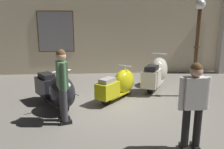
{
  "coord_description": "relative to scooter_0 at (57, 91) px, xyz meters",
  "views": [
    {
      "loc": [
        -0.66,
        -5.66,
        2.22
      ],
      "look_at": [
        -0.22,
        0.89,
        0.66
      ],
      "focal_mm": 36.35,
      "sensor_mm": 36.0,
      "label": 1
    }
  ],
  "objects": [
    {
      "name": "visitor_0",
      "position": [
        2.64,
        -2.1,
        0.42
      ],
      "size": [
        0.53,
        0.25,
        1.56
      ],
      "rotation": [
        0.0,
        0.0,
        1.58
      ],
      "color": "black",
      "rests_on": "ground"
    },
    {
      "name": "scooter_1",
      "position": [
        1.66,
        0.67,
        -0.05
      ],
      "size": [
        1.33,
        1.47,
        0.95
      ],
      "rotation": [
        0.0,
        0.0,
        0.88
      ],
      "color": "black",
      "rests_on": "ground"
    },
    {
      "name": "lamppost",
      "position": [
        3.91,
        0.75,
        1.05
      ],
      "size": [
        0.28,
        0.28,
        2.81
      ],
      "color": "#472D19",
      "rests_on": "ground"
    },
    {
      "name": "ground_plane",
      "position": [
        1.69,
        0.06,
        -0.49
      ],
      "size": [
        60.0,
        60.0,
        0.0
      ],
      "primitive_type": "plane",
      "color": "slate"
    },
    {
      "name": "scooter_2",
      "position": [
        3.03,
        1.73,
        0.03
      ],
      "size": [
        1.34,
        1.89,
        1.13
      ],
      "rotation": [
        0.0,
        0.0,
        1.08
      ],
      "color": "black",
      "rests_on": "ground"
    },
    {
      "name": "scooter_0",
      "position": [
        0.0,
        0.0,
        0.0
      ],
      "size": [
        1.39,
        1.72,
        1.07
      ],
      "rotation": [
        0.0,
        0.0,
        -0.97
      ],
      "color": "black",
      "rests_on": "ground"
    },
    {
      "name": "showroom_back_wall",
      "position": [
        1.83,
        4.08,
        1.28
      ],
      "size": [
        18.0,
        0.63,
        3.53
      ],
      "color": "beige",
      "rests_on": "ground"
    },
    {
      "name": "visitor_1",
      "position": [
        0.27,
        -0.84,
        0.47
      ],
      "size": [
        0.34,
        0.53,
        1.65
      ],
      "rotation": [
        0.0,
        0.0,
        0.31
      ],
      "color": "black",
      "rests_on": "ground"
    }
  ]
}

